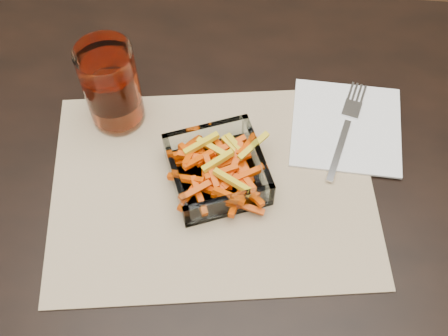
% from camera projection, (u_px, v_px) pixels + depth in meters
% --- Properties ---
extents(dining_table, '(1.60, 0.90, 0.75)m').
position_uv_depth(dining_table, '(259.00, 243.00, 0.84)').
color(dining_table, black).
rests_on(dining_table, ground).
extents(placemat, '(0.49, 0.39, 0.00)m').
position_uv_depth(placemat, '(213.00, 187.00, 0.79)').
color(placemat, tan).
rests_on(placemat, dining_table).
extents(glass_bowl, '(0.16, 0.16, 0.05)m').
position_uv_depth(glass_bowl, '(217.00, 171.00, 0.78)').
color(glass_bowl, white).
rests_on(glass_bowl, placemat).
extents(tumbler, '(0.08, 0.08, 0.14)m').
position_uv_depth(tumbler, '(112.00, 89.00, 0.80)').
color(tumbler, white).
rests_on(tumbler, placemat).
extents(napkin, '(0.17, 0.17, 0.00)m').
position_uv_depth(napkin, '(346.00, 127.00, 0.84)').
color(napkin, white).
rests_on(napkin, placemat).
extents(fork, '(0.06, 0.18, 0.00)m').
position_uv_depth(fork, '(346.00, 126.00, 0.83)').
color(fork, silver).
rests_on(fork, napkin).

